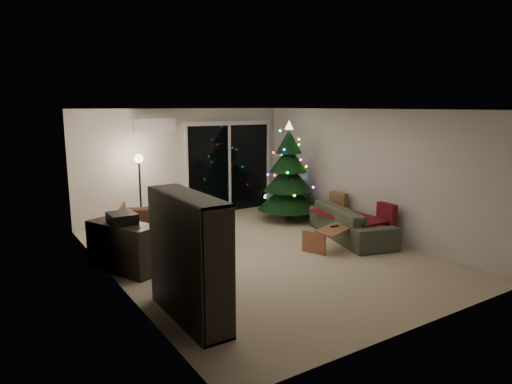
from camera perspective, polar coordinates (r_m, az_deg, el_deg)
room at (r=9.30m, az=-2.12°, el=1.17°), size 6.50×7.51×2.60m
bookshelf at (r=5.51m, az=-10.22°, el=-8.40°), size 0.47×1.56×1.54m
media_cabinet at (r=7.48m, az=-16.22°, el=-6.62°), size 0.91×1.31×0.77m
stereo at (r=7.36m, az=-16.41°, el=-3.16°), size 0.39×0.46×0.16m
armchair at (r=9.05m, az=-14.11°, el=-3.67°), size 1.02×1.03×0.72m
ottoman at (r=8.52m, az=-8.06°, el=-5.46°), size 0.53×0.53×0.40m
cardboard_box_a at (r=7.97m, az=-11.83°, el=-7.15°), size 0.43×0.35×0.29m
cardboard_box_b at (r=8.82m, az=-4.88°, el=-5.12°), size 0.51×0.43×0.31m
side_table at (r=10.46m, az=-6.92°, el=-2.20°), size 0.46×0.46×0.46m
floor_lamp at (r=9.74m, az=-14.25°, el=-0.25°), size 0.24×0.24×1.52m
sofa at (r=9.14m, az=11.84°, el=-3.71°), size 1.42×2.32×0.63m
sofa_throw at (r=9.04m, az=11.42°, el=-2.93°), size 0.68×1.56×0.05m
cushion_a at (r=9.71m, az=10.27°, el=-1.25°), size 0.16×0.43×0.42m
cushion_b at (r=8.83m, az=16.02°, el=-2.70°), size 0.15×0.42×0.42m
coffee_table at (r=8.51m, az=10.47°, el=-5.50°), size 1.38×0.88×0.41m
remote_a at (r=8.36m, az=9.77°, el=-4.24°), size 0.16×0.05×0.02m
remote_b at (r=8.56m, az=10.78°, el=-3.92°), size 0.16×0.09×0.02m
christmas_tree at (r=10.23m, az=4.08°, el=2.61°), size 1.51×1.51×2.24m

